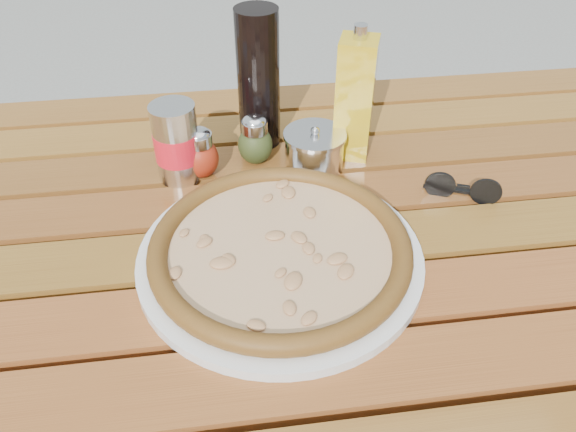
{
  "coord_description": "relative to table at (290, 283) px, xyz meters",
  "views": [
    {
      "loc": [
        -0.08,
        -0.54,
        1.25
      ],
      "look_at": [
        0.0,
        0.02,
        0.78
      ],
      "focal_mm": 35.0,
      "sensor_mm": 36.0,
      "label": 1
    }
  ],
  "objects": [
    {
      "name": "table",
      "position": [
        0.0,
        0.0,
        0.0
      ],
      "size": [
        1.4,
        0.9,
        0.75
      ],
      "color": "#361F0C",
      "rests_on": "ground"
    },
    {
      "name": "plate",
      "position": [
        -0.02,
        -0.03,
        0.08
      ],
      "size": [
        0.42,
        0.42,
        0.01
      ],
      "primitive_type": "cylinder",
      "rotation": [
        0.0,
        0.0,
        0.2
      ],
      "color": "silver",
      "rests_on": "table"
    },
    {
      "name": "pizza",
      "position": [
        -0.02,
        -0.03,
        0.1
      ],
      "size": [
        0.44,
        0.44,
        0.03
      ],
      "rotation": [
        0.0,
        0.0,
        0.44
      ],
      "color": "beige",
      "rests_on": "plate"
    },
    {
      "name": "pepper_shaker",
      "position": [
        -0.11,
        0.17,
        0.11
      ],
      "size": [
        0.07,
        0.07,
        0.08
      ],
      "rotation": [
        0.0,
        0.0,
        0.39
      ],
      "color": "#A72A13",
      "rests_on": "table"
    },
    {
      "name": "oregano_shaker",
      "position": [
        -0.03,
        0.2,
        0.11
      ],
      "size": [
        0.07,
        0.07,
        0.08
      ],
      "rotation": [
        0.0,
        0.0,
        0.41
      ],
      "color": "#3A451B",
      "rests_on": "table"
    },
    {
      "name": "dark_bottle",
      "position": [
        -0.01,
        0.26,
        0.19
      ],
      "size": [
        0.08,
        0.08,
        0.22
      ],
      "primitive_type": "cylinder",
      "rotation": [
        0.0,
        0.0,
        -0.16
      ],
      "color": "black",
      "rests_on": "table"
    },
    {
      "name": "soda_can",
      "position": [
        -0.14,
        0.17,
        0.13
      ],
      "size": [
        0.09,
        0.09,
        0.12
      ],
      "rotation": [
        0.0,
        0.0,
        0.41
      ],
      "color": "silver",
      "rests_on": "table"
    },
    {
      "name": "olive_oil_cruet",
      "position": [
        0.13,
        0.2,
        0.17
      ],
      "size": [
        0.07,
        0.07,
        0.21
      ],
      "rotation": [
        0.0,
        0.0,
        -0.34
      ],
      "color": "gold",
      "rests_on": "table"
    },
    {
      "name": "parmesan_tin",
      "position": [
        0.06,
        0.17,
        0.11
      ],
      "size": [
        0.1,
        0.1,
        0.07
      ],
      "rotation": [
        0.0,
        0.0,
        0.01
      ],
      "color": "white",
      "rests_on": "table"
    },
    {
      "name": "sunglasses",
      "position": [
        0.26,
        0.06,
        0.09
      ],
      "size": [
        0.11,
        0.06,
        0.04
      ],
      "rotation": [
        0.0,
        0.0,
        -0.39
      ],
      "color": "black",
      "rests_on": "table"
    }
  ]
}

